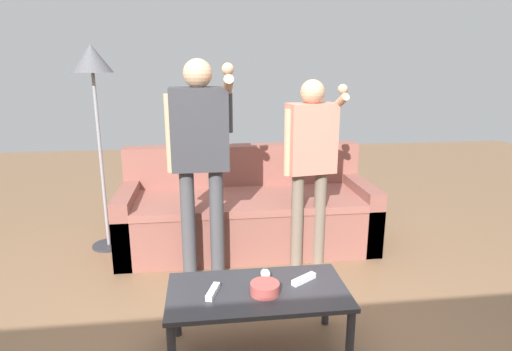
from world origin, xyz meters
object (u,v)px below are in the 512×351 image
coffee_table (258,298)px  snack_bowl (265,288)px  game_remote_wand_far (304,279)px  game_remote_nunchuk (265,274)px  floor_lamp (93,76)px  player_left (200,146)px  player_right (311,152)px  game_remote_wand_near (213,292)px  couch (247,212)px

coffee_table → snack_bowl: size_ratio=6.20×
snack_bowl → game_remote_wand_far: bearing=22.9°
game_remote_wand_far → game_remote_nunchuk: bearing=160.6°
snack_bowl → game_remote_nunchuk: (0.03, 0.17, -0.01)m
game_remote_nunchuk → floor_lamp: bearing=129.0°
snack_bowl → game_remote_nunchuk: snack_bowl is taller
floor_lamp → player_left: bearing=-38.2°
coffee_table → game_remote_nunchuk: bearing=64.5°
player_right → game_remote_nunchuk: bearing=-117.8°
coffee_table → game_remote_wand_far: 0.28m
snack_bowl → game_remote_wand_near: (-0.27, 0.03, -0.01)m
player_left → game_remote_wand_far: size_ratio=10.20×
game_remote_wand_far → snack_bowl: bearing=-157.1°
snack_bowl → couch: bearing=87.5°
player_right → game_remote_wand_far: (-0.27, -0.98, -0.51)m
player_right → couch: bearing=132.7°
player_right → game_remote_wand_near: player_right is taller
coffee_table → player_left: size_ratio=0.60×
coffee_table → game_remote_wand_near: (-0.24, -0.01, 0.06)m
game_remote_nunchuk → game_remote_wand_far: (0.21, -0.07, -0.01)m
floor_lamp → game_remote_wand_far: 2.31m
game_remote_nunchuk → player_right: bearing=62.2°
coffee_table → game_remote_nunchuk: 0.16m
coffee_table → player_left: (-0.29, 0.92, 0.67)m
couch → player_right: player_right is taller
coffee_table → snack_bowl: snack_bowl is taller
coffee_table → player_right: player_right is taller
game_remote_wand_near → snack_bowl: bearing=-5.9°
player_left → snack_bowl: bearing=-71.8°
snack_bowl → game_remote_nunchuk: 0.17m
floor_lamp → player_right: 1.83m
couch → game_remote_nunchuk: 1.38m
snack_bowl → floor_lamp: (-1.15, 1.62, 1.05)m
player_right → game_remote_wand_near: size_ratio=9.27×
game_remote_nunchuk → coffee_table: bearing=-115.5°
coffee_table → snack_bowl: bearing=-53.3°
game_remote_nunchuk → player_left: player_left is taller
player_right → player_left: (-0.82, -0.11, 0.09)m
player_left → game_remote_nunchuk: bearing=-66.5°
player_left → player_right: bearing=7.5°
couch → player_right: size_ratio=1.48×
floor_lamp → couch: bearing=-3.4°
couch → coffee_table: (-0.10, -1.51, 0.05)m
couch → game_remote_nunchuk: bearing=-91.7°
coffee_table → snack_bowl: 0.10m
player_left → game_remote_wand_near: 1.12m
couch → player_right: (0.44, -0.47, 0.62)m
couch → game_remote_wand_far: couch is taller
game_remote_nunchuk → game_remote_wand_near: 0.33m
coffee_table → player_left: bearing=107.2°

